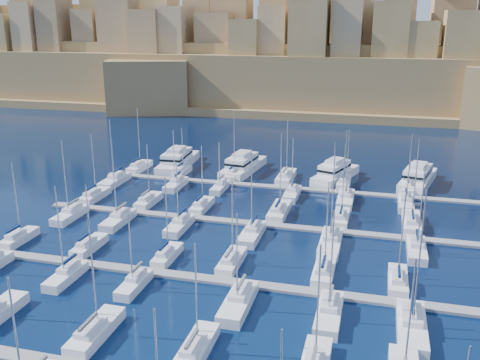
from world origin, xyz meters
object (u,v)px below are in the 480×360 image
(motor_yacht_b, at_px, (243,165))
(motor_yacht_d, at_px, (418,177))
(motor_yacht_c, at_px, (335,172))
(motor_yacht_a, at_px, (178,160))
(sailboat_2, at_px, (95,331))

(motor_yacht_b, relative_size, motor_yacht_d, 1.01)
(motor_yacht_c, distance_m, motor_yacht_d, 17.77)
(motor_yacht_d, bearing_deg, motor_yacht_b, 179.73)
(motor_yacht_a, height_order, motor_yacht_b, same)
(motor_yacht_a, height_order, motor_yacht_d, same)
(sailboat_2, bearing_deg, motor_yacht_a, 103.84)
(motor_yacht_d, bearing_deg, motor_yacht_c, -177.47)
(motor_yacht_a, xyz_separation_m, motor_yacht_c, (38.15, -1.31, 0.00))
(motor_yacht_b, xyz_separation_m, motor_yacht_d, (39.35, -0.19, -0.00))
(motor_yacht_a, distance_m, motor_yacht_d, 55.91)
(sailboat_2, xyz_separation_m, motor_yacht_c, (20.67, 69.66, 0.97))
(motor_yacht_b, distance_m, motor_yacht_d, 39.35)
(motor_yacht_a, distance_m, motor_yacht_c, 38.18)
(motor_yacht_b, height_order, motor_yacht_d, same)
(sailboat_2, height_order, motor_yacht_c, sailboat_2)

